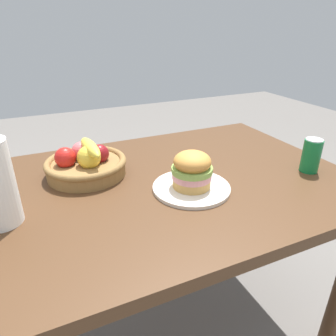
% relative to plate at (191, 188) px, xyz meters
% --- Properties ---
extents(ground_plane, '(8.00, 8.00, 0.00)m').
position_rel_plate_xyz_m(ground_plane, '(-0.09, 0.10, -0.76)').
color(ground_plane, slate).
extents(dining_table, '(1.40, 0.90, 0.75)m').
position_rel_plate_xyz_m(dining_table, '(-0.09, 0.10, -0.11)').
color(dining_table, '#4C301C').
rests_on(dining_table, ground_plane).
extents(plate, '(0.26, 0.26, 0.01)m').
position_rel_plate_xyz_m(plate, '(0.00, 0.00, 0.00)').
color(plate, silver).
rests_on(plate, dining_table).
extents(sandwich, '(0.13, 0.13, 0.12)m').
position_rel_plate_xyz_m(sandwich, '(-0.00, 0.00, 0.07)').
color(sandwich, tan).
rests_on(sandwich, plate).
extents(soda_can, '(0.07, 0.07, 0.13)m').
position_rel_plate_xyz_m(soda_can, '(0.47, -0.06, 0.06)').
color(soda_can, '#147238').
rests_on(soda_can, dining_table).
extents(fruit_basket, '(0.29, 0.29, 0.14)m').
position_rel_plate_xyz_m(fruit_basket, '(-0.29, 0.25, 0.04)').
color(fruit_basket, olive).
rests_on(fruit_basket, dining_table).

